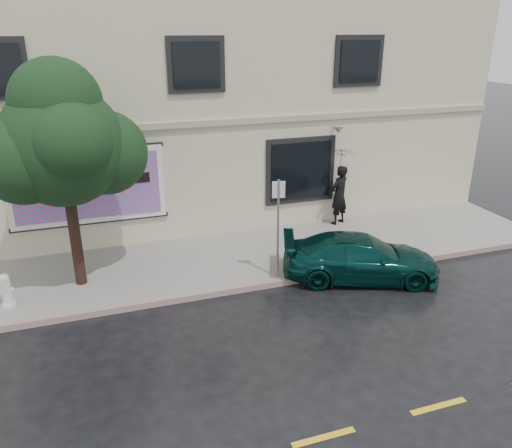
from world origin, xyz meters
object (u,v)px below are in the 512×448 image
object	(u,v)px
car	(361,258)
street_tree	(62,146)
pedestrian	(339,195)
fire_hydrant	(6,290)

from	to	relation	value
car	street_tree	size ratio (longest dim) A/B	0.82
pedestrian	street_tree	size ratio (longest dim) A/B	0.39
pedestrian	street_tree	xyz separation A→B (m)	(-8.03, -1.65, 2.52)
pedestrian	street_tree	world-z (taller)	street_tree
street_tree	pedestrian	bearing A→B (deg)	11.61
fire_hydrant	street_tree	bearing A→B (deg)	28.14
pedestrian	fire_hydrant	distance (m)	9.91
car	pedestrian	xyz separation A→B (m)	(1.11, 3.40, 0.53)
car	street_tree	xyz separation A→B (m)	(-6.91, 1.75, 3.05)
pedestrian	fire_hydrant	xyz separation A→B (m)	(-9.63, -2.28, -0.57)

